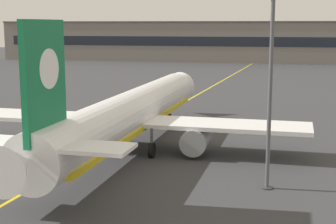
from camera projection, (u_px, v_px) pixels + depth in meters
ground_plane at (58, 192)px, 34.90m from camera, size 400.00×400.00×0.00m
taxiway_centreline at (160, 116)px, 63.73m from camera, size 12.92×179.58×0.01m
airliner_foreground at (130, 114)px, 45.64m from camera, size 32.12×41.47×11.65m
apron_lamp_post at (270, 84)px, 34.35m from camera, size 2.24×0.90×14.10m
safety_cone_by_nose_gear at (168, 117)px, 61.80m from camera, size 0.44×0.44×0.55m
terminal_building at (264, 42)px, 152.06m from camera, size 165.81×12.40×12.27m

